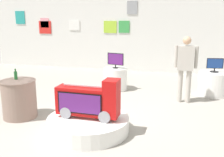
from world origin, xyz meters
TOP-DOWN VIEW (x-y plane):
  - ground_plane at (0.00, 0.00)m, footprint 30.00×30.00m
  - back_wall_display at (-0.02, 5.32)m, footprint 12.41×0.13m
  - main_display_pedestal at (0.06, -0.49)m, footprint 1.52×1.52m
  - novelty_firetruck_tv at (0.08, -0.50)m, footprint 1.17×0.40m
  - display_pedestal_left_rear at (-0.15, 2.46)m, footprint 0.69×0.69m
  - tv_on_left_rear at (-0.15, 2.46)m, footprint 0.49×0.16m
  - display_pedestal_center_rear at (2.57, 2.62)m, footprint 0.80×0.80m
  - tv_on_center_rear at (2.57, 2.61)m, footprint 0.43×0.22m
  - side_table_round at (-1.60, -0.17)m, footprint 0.74×0.74m
  - bottle_on_side_table at (-1.69, -0.10)m, footprint 0.07×0.07m
  - shopper_browsing_near_truck at (1.79, 1.76)m, footprint 0.56×0.22m

SIDE VIEW (x-z plane):
  - ground_plane at x=0.00m, z-range 0.00..0.00m
  - main_display_pedestal at x=0.06m, z-range 0.00..0.28m
  - display_pedestal_left_rear at x=-0.15m, z-range 0.00..0.64m
  - display_pedestal_center_rear at x=2.57m, z-range 0.00..0.64m
  - side_table_round at x=-1.60m, z-range 0.01..0.82m
  - novelty_firetruck_tv at x=0.08m, z-range 0.22..0.97m
  - tv_on_center_rear at x=2.57m, z-range 0.65..1.03m
  - tv_on_left_rear at x=-0.15m, z-range 0.67..1.11m
  - bottle_on_side_table at x=-1.69m, z-range 0.79..1.02m
  - shopper_browsing_near_truck at x=1.79m, z-range 0.14..1.79m
  - back_wall_display at x=-0.02m, z-range 0.00..3.07m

